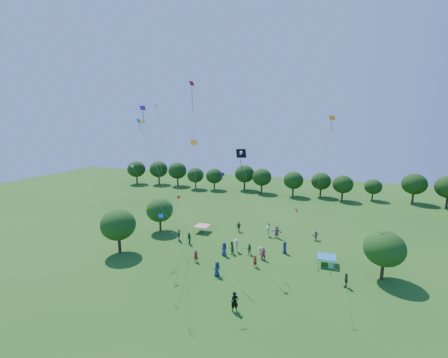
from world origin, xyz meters
The scene contains 41 objects.
ground centered at (0.00, 0.00, 0.00)m, with size 160.00×160.00×0.00m, color #2C5F1C.
near_tree_west centered at (-14.79, 13.14, 3.99)m, with size 4.66×4.66×6.10m.
near_tree_north centered at (-13.92, 22.41, 3.56)m, with size 4.30×4.30×5.50m.
near_tree_east centered at (18.02, 16.72, 3.67)m, with size 4.42×4.42×5.67m.
treeline centered at (-1.73, 55.43, 4.09)m, with size 88.01×8.77×6.77m.
tent_red_stripe centered at (-7.18, 24.12, 1.04)m, with size 2.20×2.20×1.10m.
tent_blue centered at (12.04, 18.44, 1.04)m, with size 2.20×2.20×1.10m.
man_in_black centered at (3.90, 5.61, 0.98)m, with size 0.73×0.47×1.96m, color black.
crowd_person_0 centered at (-0.92, 16.80, 0.93)m, with size 0.92×0.50×1.86m, color navy.
crowd_person_1 centered at (3.70, 14.96, 0.77)m, with size 0.58×0.37×1.54m, color maroon.
crowd_person_2 centered at (2.17, 18.19, 0.77)m, with size 0.76×0.41×1.54m, color #275D2E.
crowd_person_3 centered at (3.77, 17.68, 0.76)m, with size 0.99×0.45×1.52m, color beige.
crowd_person_4 centered at (-1.54, 26.07, 0.85)m, with size 0.99×0.45×1.69m, color #3C3530.
crowd_person_5 centered at (4.75, 25.42, 0.96)m, with size 1.79×0.64×1.92m, color #925585.
crowd_person_6 centered at (0.04, 11.37, 0.89)m, with size 0.88×0.48×1.79m, color navy.
crowd_person_7 centered at (-3.74, 13.88, 0.78)m, with size 0.59×0.38×1.57m, color maroon.
crowd_person_8 centered at (-7.05, 18.78, 0.86)m, with size 0.85×0.46×1.72m, color #23532B.
crowd_person_9 centered at (0.24, 18.53, 0.91)m, with size 1.19×0.53×1.82m, color beige.
crowd_person_10 centered at (-8.99, 19.46, 0.90)m, with size 1.06×0.48×1.80m, color #453D37.
crowd_person_11 centered at (10.51, 26.36, 0.75)m, with size 1.39×0.50×1.49m, color #975878.
crowd_person_12 centered at (6.67, 20.12, 0.85)m, with size 0.84×0.45×1.70m, color navy.
crowd_person_13 centered at (4.34, 17.17, 0.85)m, with size 0.63×0.41×1.70m, color maroon.
crowd_person_14 centered at (-0.17, 17.63, 0.88)m, with size 0.87×0.47×1.75m, color #245424.
crowd_person_15 centered at (3.29, 25.64, 0.83)m, with size 1.09×0.49×1.66m, color beige.
crowd_person_16 centered at (14.04, 13.52, 0.80)m, with size 0.94×0.43×1.60m, color #36302B.
pirate_kite centered at (1.56, 16.05, 13.63)m, with size 4.86×3.87×13.08m.
red_high_kite centered at (-5.09, 16.69, 18.22)m, with size 1.64×2.43×21.40m.
small_kite_0 centered at (-12.34, 26.65, 4.05)m, with size 5.72×6.68×3.51m.
small_kite_1 centered at (-11.21, 15.96, 14.55)m, with size 3.61×3.65×16.61m.
small_kite_2 centered at (-1.36, 10.12, 13.00)m, with size 4.13×1.03×14.45m.
small_kite_3 centered at (12.40, 9.26, 4.08)m, with size 1.64×6.29×3.57m.
small_kite_4 centered at (-7.80, 13.15, 5.52)m, with size 2.01×3.29×4.97m.
small_kite_5 centered at (-3.72, 24.10, 8.40)m, with size 1.19×0.75×8.72m.
small_kite_6 centered at (-9.36, 12.74, 9.08)m, with size 4.63×5.08×11.33m.
small_kite_7 centered at (-8.82, 12.70, 13.74)m, with size 4.13×4.49×16.69m.
small_kite_8 centered at (7.62, 19.23, 5.86)m, with size 4.12×0.96×5.44m.
small_kite_9 centered at (11.29, 22.05, 15.11)m, with size 2.80×3.17×17.11m.
small_kite_10 centered at (-10.45, 18.25, 14.13)m, with size 2.18×1.30×18.66m.
small_kite_11 centered at (5.21, 14.31, 5.04)m, with size 1.79×1.19×4.75m.
small_kite_12 centered at (-14.66, 15.12, 3.96)m, with size 7.04×4.65×3.54m.
small_kite_13 centered at (-7.24, 10.66, 15.13)m, with size 1.49×7.04×18.01m.
Camera 1 is at (11.08, -18.81, 17.37)m, focal length 24.00 mm.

